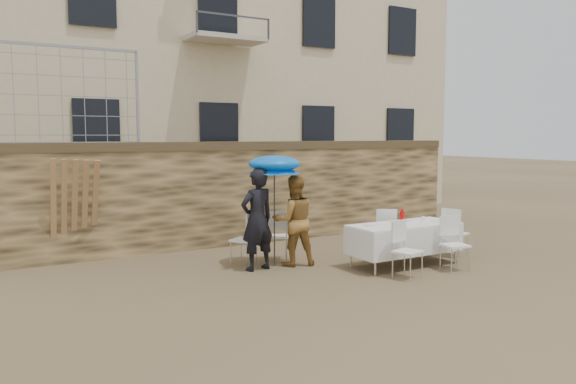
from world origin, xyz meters
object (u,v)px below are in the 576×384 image
couple_chair_right (277,235)px  table_chair_side (455,232)px  umbrella (274,167)px  table_chair_front_right (455,244)px  table_chair_front_left (408,250)px  couple_chair_left (244,238)px  soda_bottle (402,218)px  banquet_table (405,226)px  woman_dress (294,221)px  man_suit (257,219)px  table_chair_back (384,232)px

couple_chair_right → table_chair_side: size_ratio=1.00×
umbrella → table_chair_side: umbrella is taller
table_chair_front_right → umbrella: bearing=155.8°
couple_chair_right → table_chair_front_left: same height
couple_chair_left → soda_bottle: (2.28, -1.74, 0.43)m
table_chair_side → banquet_table: bearing=77.9°
couple_chair_left → table_chair_front_right: same height
woman_dress → table_chair_side: (3.13, -0.94, -0.35)m
woman_dress → couple_chair_right: 0.65m
man_suit → soda_bottle: (2.28, -1.19, 0.00)m
table_chair_front_left → couple_chair_left: bearing=113.3°
man_suit → soda_bottle: 2.57m
umbrella → banquet_table: bearing=-28.7°
table_chair_back → umbrella: bearing=19.4°
couple_chair_right → table_chair_front_left: bearing=144.5°
woman_dress → soda_bottle: woman_dress is taller
umbrella → soda_bottle: (1.88, -1.29, -0.90)m
soda_bottle → table_chair_back: 1.11m
couple_chair_right → umbrella: bearing=84.0°
table_chair_back → table_chair_front_left: bearing=90.5°
banquet_table → table_chair_front_right: size_ratio=2.19×
soda_bottle → table_chair_side: soda_bottle is taller
umbrella → couple_chair_right: (0.30, 0.45, -1.32)m
woman_dress → table_chair_back: bearing=-171.4°
umbrella → table_chair_back: bearing=-8.4°
woman_dress → umbrella: bearing=-0.3°
umbrella → table_chair_back: (2.28, -0.34, -1.32)m
table_chair_side → couple_chair_right: bearing=48.7°
table_chair_side → couple_chair_left: bearing=52.8°
woman_dress → couple_chair_right: bearing=-69.2°
table_chair_front_left → woman_dress: bearing=106.9°
woman_dress → table_chair_front_right: 2.88m
soda_bottle → table_chair_front_right: 1.02m
banquet_table → table_chair_front_right: bearing=-56.3°
banquet_table → soda_bottle: soda_bottle is taller
umbrella → soda_bottle: size_ratio=7.38×
couple_chair_left → couple_chair_right: bearing=146.7°
woman_dress → banquet_table: 2.02m
couple_chair_right → woman_dress: bearing=122.8°
woman_dress → table_chair_side: woman_dress is taller
couple_chair_right → table_chair_front_right: same height
umbrella → table_chair_front_right: 3.46m
couple_chair_right → soda_bottle: 2.39m
banquet_table → table_chair_side: 1.43m
couple_chair_right → table_chair_front_right: size_ratio=1.00×
man_suit → table_chair_front_right: 3.50m
banquet_table → couple_chair_right: bearing=138.3°
man_suit → table_chair_front_right: size_ratio=1.88×
couple_chair_left → woman_dress: bearing=110.5°
man_suit → woman_dress: bearing=171.0°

